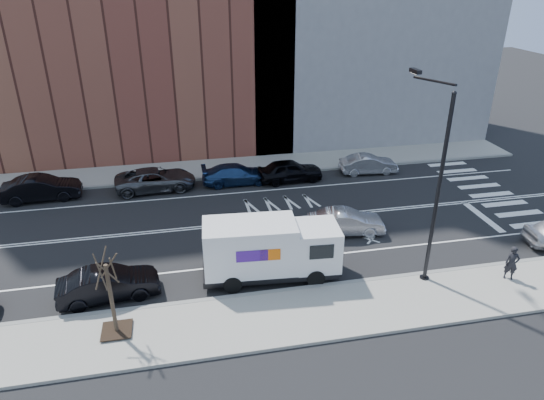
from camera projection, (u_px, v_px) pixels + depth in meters
name	position (u px, v px, depth m)	size (l,w,h in m)	color
ground	(253.00, 222.00, 28.35)	(120.00, 120.00, 0.00)	black
sidewalk_near	(288.00, 317.00, 20.53)	(44.00, 3.60, 0.15)	gray
sidewalk_far	(234.00, 167.00, 36.10)	(44.00, 3.60, 0.15)	gray
curb_near	(279.00, 292.00, 22.12)	(44.00, 0.25, 0.17)	gray
curb_far	(237.00, 176.00, 34.50)	(44.00, 0.25, 0.17)	gray
crosswalk	(498.00, 199.00, 31.23)	(3.00, 14.00, 0.01)	white
road_markings	(253.00, 222.00, 28.35)	(40.00, 8.60, 0.01)	white
bldg_brick	(110.00, 5.00, 35.96)	(26.00, 10.00, 22.00)	brown
streetlight	(434.00, 178.00, 21.31)	(0.44, 4.02, 9.34)	black
street_tree	(113.00, 306.00, 19.03)	(1.20, 1.20, 3.75)	black
fedex_van	(270.00, 249.00, 22.71)	(6.60, 2.68, 2.95)	black
far_parked_b	(41.00, 188.00, 30.85)	(1.67, 4.78, 1.57)	black
far_parked_c	(156.00, 179.00, 32.28)	(2.43, 5.26, 1.46)	#44464B
far_parked_d	(236.00, 174.00, 33.25)	(1.90, 4.67, 1.36)	navy
far_parked_e	(290.00, 171.00, 33.60)	(1.81, 4.50, 1.53)	black
far_parked_f	(368.00, 164.00, 34.96)	(1.43, 4.10, 1.35)	#A4A4A9
driving_sedan	(346.00, 222.00, 26.91)	(1.47, 4.22, 1.39)	#AEAFB3
near_parked_rear_a	(109.00, 284.00, 21.56)	(1.54, 4.41, 1.45)	black
pedestrian	(512.00, 263.00, 22.62)	(0.61, 0.40, 1.68)	black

